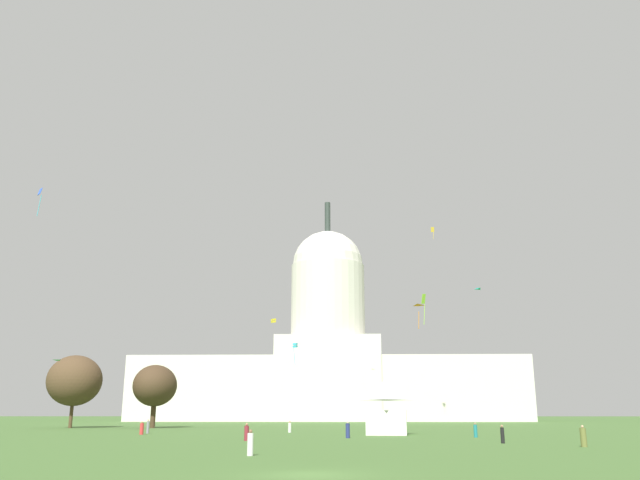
{
  "coord_description": "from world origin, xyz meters",
  "views": [
    {
      "loc": [
        1.32,
        -30.03,
        2.66
      ],
      "look_at": [
        -2.56,
        99.11,
        37.29
      ],
      "focal_mm": 36.1,
      "sensor_mm": 36.0,
      "label": 1
    }
  ],
  "objects_px": {
    "person_white_near_tent": "(290,427)",
    "kite_white_low": "(371,370)",
    "kite_yellow_mid": "(273,321)",
    "person_grey_back_left": "(148,427)",
    "capitol_building": "(328,359)",
    "person_olive_lawn_far_left": "(583,437)",
    "person_maroon_front_center": "(247,433)",
    "kite_green_low": "(61,362)",
    "person_red_aisle_center": "(142,429)",
    "kite_cyan_low": "(295,346)",
    "kite_turquoise_mid": "(480,292)",
    "event_tent": "(387,406)",
    "tree_west_mid": "(74,381)",
    "kite_lime_low": "(424,302)",
    "kite_orange_low": "(418,308)",
    "person_teal_edge_west": "(475,431)",
    "person_black_front_left": "(502,435)",
    "kite_gold_high": "(433,230)",
    "person_white_near_tree_east": "(250,444)",
    "person_navy_back_center": "(348,430)",
    "kite_blue_mid": "(40,195)",
    "tree_west_far": "(155,386)"
  },
  "relations": [
    {
      "from": "person_white_near_tree_east",
      "to": "kite_green_low",
      "type": "relative_size",
      "value": 1.05
    },
    {
      "from": "capitol_building",
      "to": "person_olive_lawn_far_left",
      "type": "xyz_separation_m",
      "value": [
        22.7,
        -143.21,
        -17.4
      ]
    },
    {
      "from": "tree_west_mid",
      "to": "person_black_front_left",
      "type": "distance_m",
      "value": 82.58
    },
    {
      "from": "event_tent",
      "to": "kite_cyan_low",
      "type": "distance_m",
      "value": 31.04
    },
    {
      "from": "person_white_near_tent",
      "to": "kite_white_low",
      "type": "xyz_separation_m",
      "value": [
        14.72,
        79.37,
        12.5
      ]
    },
    {
      "from": "person_black_front_left",
      "to": "person_maroon_front_center",
      "type": "relative_size",
      "value": 0.96
    },
    {
      "from": "person_grey_back_left",
      "to": "kite_turquoise_mid",
      "type": "bearing_deg",
      "value": 150.67
    },
    {
      "from": "capitol_building",
      "to": "tree_west_mid",
      "type": "distance_m",
      "value": 93.51
    },
    {
      "from": "person_white_near_tree_east",
      "to": "kite_white_low",
      "type": "bearing_deg",
      "value": 130.3
    },
    {
      "from": "event_tent",
      "to": "kite_turquoise_mid",
      "type": "distance_m",
      "value": 38.4
    },
    {
      "from": "kite_gold_high",
      "to": "kite_green_low",
      "type": "xyz_separation_m",
      "value": [
        -61.9,
        -54.84,
        -34.54
      ]
    },
    {
      "from": "person_grey_back_left",
      "to": "kite_lime_low",
      "type": "height_order",
      "value": "kite_lime_low"
    },
    {
      "from": "person_maroon_front_center",
      "to": "kite_gold_high",
      "type": "bearing_deg",
      "value": 121.68
    },
    {
      "from": "person_white_near_tent",
      "to": "kite_blue_mid",
      "type": "height_order",
      "value": "kite_blue_mid"
    },
    {
      "from": "tree_west_mid",
      "to": "kite_lime_low",
      "type": "height_order",
      "value": "kite_lime_low"
    },
    {
      "from": "person_white_near_tent",
      "to": "tree_west_mid",
      "type": "bearing_deg",
      "value": -31.53
    },
    {
      "from": "event_tent",
      "to": "kite_orange_low",
      "type": "bearing_deg",
      "value": -32.72
    },
    {
      "from": "person_red_aisle_center",
      "to": "kite_yellow_mid",
      "type": "distance_m",
      "value": 76.74
    },
    {
      "from": "person_maroon_front_center",
      "to": "kite_green_low",
      "type": "bearing_deg",
      "value": -169.34
    },
    {
      "from": "person_maroon_front_center",
      "to": "kite_lime_low",
      "type": "relative_size",
      "value": 0.39
    },
    {
      "from": "person_navy_back_center",
      "to": "kite_blue_mid",
      "type": "xyz_separation_m",
      "value": [
        -38.99,
        5.79,
        28.67
      ]
    },
    {
      "from": "person_teal_edge_west",
      "to": "person_grey_back_left",
      "type": "distance_m",
      "value": 41.3
    },
    {
      "from": "person_black_front_left",
      "to": "kite_orange_low",
      "type": "distance_m",
      "value": 24.33
    },
    {
      "from": "person_maroon_front_center",
      "to": "kite_green_low",
      "type": "xyz_separation_m",
      "value": [
        -30.71,
        27.44,
        8.79
      ]
    },
    {
      "from": "kite_orange_low",
      "to": "kite_green_low",
      "type": "distance_m",
      "value": 51.32
    },
    {
      "from": "tree_west_far",
      "to": "kite_gold_high",
      "type": "height_order",
      "value": "kite_gold_high"
    },
    {
      "from": "kite_orange_low",
      "to": "tree_west_mid",
      "type": "bearing_deg",
      "value": 169.09
    },
    {
      "from": "person_white_near_tent",
      "to": "person_red_aisle_center",
      "type": "bearing_deg",
      "value": 26.25
    },
    {
      "from": "kite_yellow_mid",
      "to": "person_grey_back_left",
      "type": "bearing_deg",
      "value": 137.72
    },
    {
      "from": "kite_turquoise_mid",
      "to": "person_red_aisle_center",
      "type": "bearing_deg",
      "value": 91.49
    },
    {
      "from": "kite_cyan_low",
      "to": "kite_green_low",
      "type": "xyz_separation_m",
      "value": [
        -32.29,
        -16.53,
        -3.83
      ]
    },
    {
      "from": "person_grey_back_left",
      "to": "kite_turquoise_mid",
      "type": "distance_m",
      "value": 58.75
    },
    {
      "from": "person_white_near_tent",
      "to": "kite_blue_mid",
      "type": "xyz_separation_m",
      "value": [
        -31.41,
        -12.84,
        28.77
      ]
    },
    {
      "from": "person_grey_back_left",
      "to": "person_maroon_front_center",
      "type": "height_order",
      "value": "person_grey_back_left"
    },
    {
      "from": "kite_white_low",
      "to": "capitol_building",
      "type": "bearing_deg",
      "value": -124.16
    },
    {
      "from": "person_teal_edge_west",
      "to": "kite_blue_mid",
      "type": "xyz_separation_m",
      "value": [
        -52.89,
        3.45,
        28.75
      ]
    },
    {
      "from": "tree_west_mid",
      "to": "person_white_near_tent",
      "type": "height_order",
      "value": "tree_west_mid"
    },
    {
      "from": "event_tent",
      "to": "kite_white_low",
      "type": "height_order",
      "value": "kite_white_low"
    },
    {
      "from": "tree_west_far",
      "to": "kite_white_low",
      "type": "relative_size",
      "value": 5.73
    },
    {
      "from": "person_black_front_left",
      "to": "person_white_near_tent",
      "type": "distance_m",
      "value": 36.68
    },
    {
      "from": "person_olive_lawn_far_left",
      "to": "person_grey_back_left",
      "type": "bearing_deg",
      "value": -73.87
    },
    {
      "from": "kite_white_low",
      "to": "kite_gold_high",
      "type": "height_order",
      "value": "kite_gold_high"
    },
    {
      "from": "tree_west_mid",
      "to": "kite_lime_low",
      "type": "distance_m",
      "value": 65.18
    },
    {
      "from": "person_red_aisle_center",
      "to": "kite_turquoise_mid",
      "type": "relative_size",
      "value": 1.08
    },
    {
      "from": "event_tent",
      "to": "person_navy_back_center",
      "type": "xyz_separation_m",
      "value": [
        -4.92,
        -10.9,
        -2.56
      ]
    },
    {
      "from": "person_black_front_left",
      "to": "kite_turquoise_mid",
      "type": "distance_m",
      "value": 55.38
    },
    {
      "from": "kite_gold_high",
      "to": "kite_green_low",
      "type": "relative_size",
      "value": 1.94
    },
    {
      "from": "kite_blue_mid",
      "to": "kite_gold_high",
      "type": "relative_size",
      "value": 1.29
    },
    {
      "from": "person_red_aisle_center",
      "to": "kite_cyan_low",
      "type": "relative_size",
      "value": 0.42
    },
    {
      "from": "person_grey_back_left",
      "to": "kite_cyan_low",
      "type": "relative_size",
      "value": 0.47
    }
  ]
}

